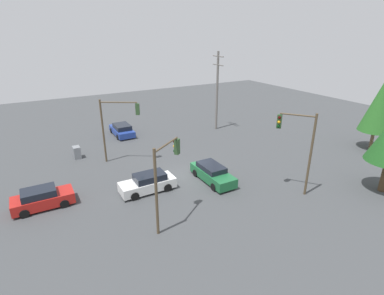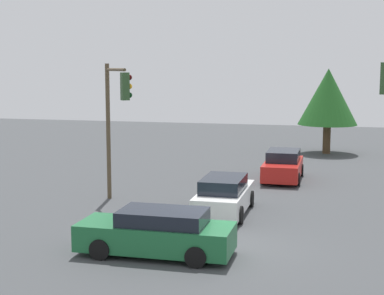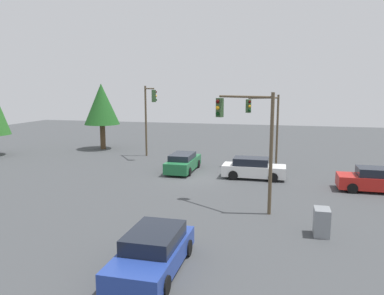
# 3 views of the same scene
# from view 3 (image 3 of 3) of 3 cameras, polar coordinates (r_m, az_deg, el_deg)

# --- Properties ---
(ground_plane) EXTENTS (80.00, 80.00, 0.00)m
(ground_plane) POSITION_cam_3_polar(r_m,az_deg,el_deg) (26.81, 0.16, -4.65)
(ground_plane) COLOR #424447
(sedan_green) EXTENTS (4.71, 1.91, 1.41)m
(sedan_green) POSITION_cam_3_polar(r_m,az_deg,el_deg) (28.80, -1.37, -2.28)
(sedan_green) COLOR #1E6638
(sedan_green) RESTS_ON ground_plane
(sedan_blue) EXTENTS (4.56, 2.07, 1.40)m
(sedan_blue) POSITION_cam_3_polar(r_m,az_deg,el_deg) (13.78, -5.98, -15.46)
(sedan_blue) COLOR #233D93
(sedan_blue) RESTS_ON ground_plane
(sedan_white) EXTENTS (1.84, 4.40, 1.48)m
(sedan_white) POSITION_cam_3_polar(r_m,az_deg,el_deg) (26.89, 9.31, -3.18)
(sedan_white) COLOR silver
(sedan_white) RESTS_ON ground_plane
(sedan_red) EXTENTS (1.89, 4.16, 1.49)m
(sedan_red) POSITION_cam_3_polar(r_m,az_deg,el_deg) (25.89, 25.94, -4.47)
(sedan_red) COLOR red
(sedan_red) RESTS_ON ground_plane
(traffic_signal_main) EXTENTS (1.97, 2.58, 5.81)m
(traffic_signal_main) POSITION_cam_3_polar(r_m,az_deg,el_deg) (30.99, 11.14, 4.44)
(traffic_signal_main) COLOR brown
(traffic_signal_main) RESTS_ON ground_plane
(traffic_signal_cross) EXTENTS (2.10, 3.23, 6.16)m
(traffic_signal_cross) POSITION_cam_3_polar(r_m,az_deg,el_deg) (19.65, 8.61, 2.67)
(traffic_signal_cross) COLOR brown
(traffic_signal_cross) RESTS_ON ground_plane
(traffic_signal_aux) EXTENTS (2.32, 1.87, 6.54)m
(traffic_signal_aux) POSITION_cam_3_polar(r_m,az_deg,el_deg) (34.16, -6.57, 5.72)
(traffic_signal_aux) COLOR brown
(traffic_signal_aux) RESTS_ON ground_plane
(electrical_cabinet) EXTENTS (0.91, 0.66, 1.21)m
(electrical_cabinet) POSITION_cam_3_polar(r_m,az_deg,el_deg) (17.52, 19.14, -10.67)
(electrical_cabinet) COLOR gray
(electrical_cabinet) RESTS_ON ground_plane
(tree_far) EXTENTS (3.62, 3.62, 6.79)m
(tree_far) POSITION_cam_3_polar(r_m,az_deg,el_deg) (39.89, -13.61, 6.38)
(tree_far) COLOR #4C3823
(tree_far) RESTS_ON ground_plane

